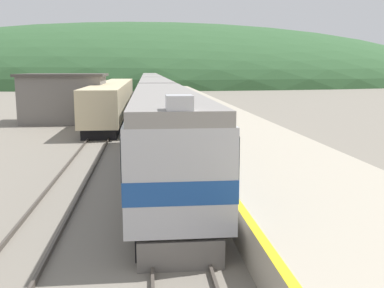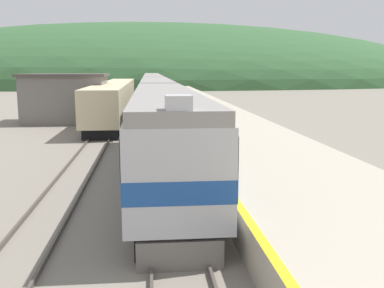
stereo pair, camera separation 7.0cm
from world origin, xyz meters
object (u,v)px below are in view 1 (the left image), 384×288
(carriage_second, at_px, (155,99))
(siding_train, at_px, (114,99))
(express_train_lead_car, at_px, (164,130))
(carriage_third, at_px, (152,88))
(carriage_fourth, at_px, (150,83))

(carriage_second, bearing_deg, siding_train, 126.54)
(express_train_lead_car, distance_m, carriage_second, 21.89)
(express_train_lead_car, xyz_separation_m, carriage_third, (0.00, 44.03, -0.01))
(carriage_fourth, distance_m, siding_train, 38.88)
(siding_train, bearing_deg, express_train_lead_car, -81.37)
(express_train_lead_car, height_order, carriage_second, express_train_lead_car)
(carriage_second, relative_size, carriage_third, 1.00)
(express_train_lead_car, height_order, siding_train, express_train_lead_car)
(carriage_second, distance_m, carriage_third, 22.14)
(carriage_second, bearing_deg, carriage_fourth, 90.00)
(express_train_lead_car, height_order, carriage_fourth, express_train_lead_car)
(carriage_third, xyz_separation_m, siding_train, (-4.18, -16.51, -0.35))
(carriage_third, height_order, carriage_fourth, same)
(express_train_lead_car, distance_m, carriage_fourth, 66.18)
(express_train_lead_car, bearing_deg, siding_train, 98.63)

